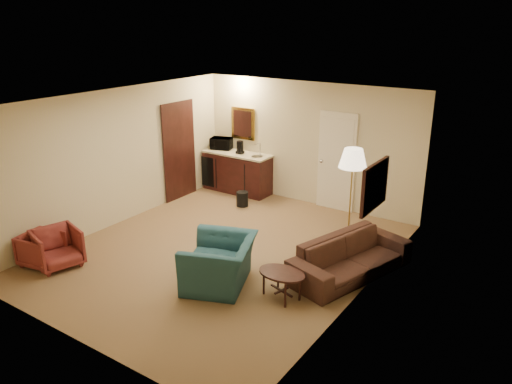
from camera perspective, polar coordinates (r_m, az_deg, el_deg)
ground at (r=8.69m, az=-3.84°, el=-6.82°), size 6.00×6.00×0.00m
room_walls at (r=8.73m, az=-1.51°, el=5.37°), size 5.02×6.01×2.61m
wetbar_cabinet at (r=11.47m, az=-2.16°, el=2.28°), size 1.64×0.58×0.92m
sofa at (r=7.91m, az=10.82°, el=-6.63°), size 1.20×2.17×0.81m
teal_armchair at (r=7.48m, az=-4.21°, el=-7.22°), size 1.08×1.30×0.97m
rose_chair_near at (r=8.83m, az=-23.31°, el=-5.86°), size 0.64×0.67×0.60m
rose_chair_far at (r=8.68m, az=-21.78°, el=-5.77°), size 0.79×0.82×0.69m
coffee_table at (r=7.28m, az=2.94°, el=-10.54°), size 0.81×0.65×0.40m
floor_lamp at (r=8.67m, az=10.74°, el=-0.78°), size 0.62×0.62×1.79m
waste_bin at (r=10.65m, az=-1.58°, el=-0.80°), size 0.28×0.28×0.31m
microwave at (r=11.66m, az=-3.97°, el=5.71°), size 0.54×0.40×0.33m
coffee_maker at (r=11.25m, az=-1.84°, el=5.13°), size 0.16×0.16×0.29m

